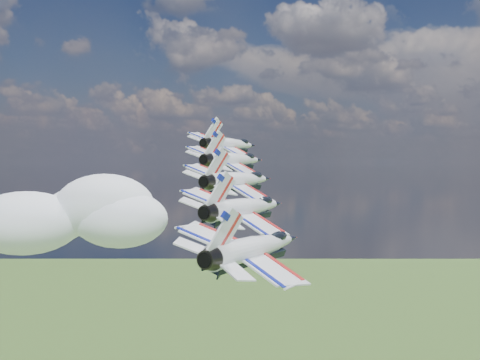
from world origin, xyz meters
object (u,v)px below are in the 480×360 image
Objects in this scene: jet_3 at (247,207)px; jet_0 at (231,144)px; jet_4 at (257,247)px; jet_2 at (240,180)px; jet_1 at (235,160)px.

jet_0 is at bearing 124.16° from jet_3.
jet_2 is at bearing 124.16° from jet_4.
jet_2 is at bearing 124.16° from jet_3.
jet_0 is at bearing 124.16° from jet_4.
jet_3 reaches higher than jet_4.
jet_4 is (16.34, -18.01, -5.41)m from jet_2.
jet_0 is 1.00× the size of jet_2.
jet_4 is (24.50, -27.01, -8.12)m from jet_1.
jet_0 is 1.00× the size of jet_3.
jet_4 is at bearing -55.84° from jet_3.
jet_0 is 49.81m from jet_4.
jet_2 reaches higher than jet_3.
jet_1 reaches higher than jet_4.
jet_3 is at bearing 124.16° from jet_4.
jet_1 is at bearing -55.84° from jet_0.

